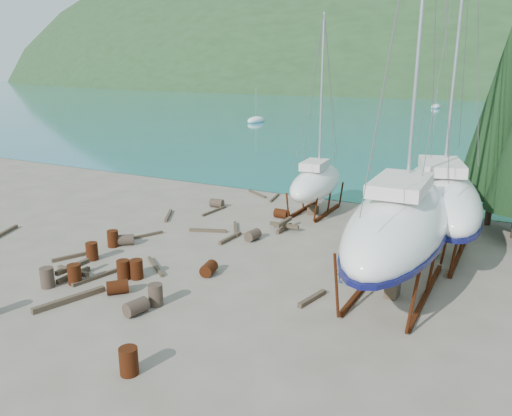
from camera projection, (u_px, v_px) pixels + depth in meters
The scene contains 43 objects.
ground at pixel (204, 270), 23.25m from camera, with size 600.00×600.00×0.00m, color #686052.
bay_water at pixel (511, 86), 289.60m from camera, with size 700.00×700.00×0.00m, color #1B708A.
far_hill at pixel (512, 85), 293.83m from camera, with size 800.00×360.00×110.00m, color #20381C.
far_house_left at pixel (341, 84), 210.83m from camera, with size 6.60×5.60×5.60m.
far_house_center at pixel (440, 86), 192.36m from camera, with size 6.60×5.60×5.60m.
cypress_back_left at pixel (502, 112), 28.22m from camera, with size 4.14×4.14×11.50m.
moored_boat_left at pixel (256, 120), 87.73m from camera, with size 2.00×5.00×6.05m.
moored_boat_far at pixel (436, 107), 119.85m from camera, with size 2.00×5.00×6.05m.
large_sailboat_near at pixel (401, 221), 20.20m from camera, with size 3.93×12.27×19.16m.
large_sailboat_far at pixel (440, 196), 24.65m from camera, with size 6.31×12.03×18.27m.
small_sailboat_shore at pixel (316, 182), 32.00m from camera, with size 3.09×7.88×12.30m.
worker at pixel (343, 263), 21.70m from camera, with size 0.65×0.42×1.77m, color navy.
drum_0 at pixel (92, 251), 24.34m from camera, with size 0.58×0.58×0.88m, color #54210E.
drum_1 at pixel (136, 307), 18.96m from camera, with size 0.58×0.58×0.88m, color #2D2823.
drum_4 at pixel (282, 214), 31.26m from camera, with size 0.58×0.58×0.88m, color #54210E.
drum_6 at pixel (209, 269), 22.62m from camera, with size 0.58×0.58×0.88m, color #54210E.
drum_7 at pixel (129, 361), 15.18m from camera, with size 0.58×0.58×0.88m, color #54210E.
drum_8 at pixel (113, 239), 26.17m from camera, with size 0.58×0.58×0.88m, color #54210E.
drum_9 at pixel (217, 203), 33.70m from camera, with size 0.58×0.58×0.88m, color #2D2823.
drum_10 at pixel (137, 269), 22.16m from camera, with size 0.58×0.58×0.88m, color #54210E.
drum_11 at pixel (253, 235), 27.20m from camera, with size 0.58×0.58×0.88m, color #2D2823.
drum_12 at pixel (118, 287), 20.70m from camera, with size 0.58×0.58×0.88m, color #54210E.
drum_13 at pixel (75, 274), 21.62m from camera, with size 0.58×0.58×0.88m, color #54210E.
drum_14 at pixel (123, 270), 22.11m from camera, with size 0.58×0.58×0.88m, color #54210E.
drum_15 at pixel (125, 240), 26.44m from camera, with size 0.58×0.58×0.88m, color #2D2823.
drum_16 at pixel (47, 278), 21.27m from camera, with size 0.58×0.58×0.88m, color #2D2823.
drum_17 at pixel (156, 295), 19.64m from camera, with size 0.58×0.58×0.88m, color #2D2823.
timber_0 at pixel (274, 198), 36.02m from camera, with size 0.14×2.32×0.14m, color brown.
timber_1 at pixel (312, 299), 20.10m from camera, with size 0.19×1.76×0.19m, color brown.
timber_3 at pixel (156, 266), 23.44m from camera, with size 0.15×2.44×0.15m, color brown.
timber_4 at pixel (208, 230), 28.63m from camera, with size 0.17×2.16×0.17m, color brown.
timber_5 at pixel (97, 277), 22.24m from camera, with size 0.16×2.44×0.16m, color brown.
timber_8 at pixel (230, 238), 27.31m from camera, with size 0.19×2.04×0.19m, color brown.
timber_9 at pixel (257, 194), 37.10m from camera, with size 0.15×2.39×0.15m, color brown.
timber_10 at pixel (235, 229), 28.91m from camera, with size 0.16×2.63×0.16m, color brown.
timber_11 at pixel (144, 236), 27.78m from camera, with size 0.15×2.20×0.15m, color brown.
timber_12 at pixel (72, 257), 24.64m from camera, with size 0.17×1.90×0.17m, color brown.
timber_14 at pixel (5, 232), 28.29m from camera, with size 0.18×2.41×0.18m, color brown.
timber_15 at pixel (214, 211), 32.63m from camera, with size 0.15×2.50×0.15m, color brown.
timber_16 at pixel (70, 299), 19.98m from camera, with size 0.23×3.00×0.23m, color brown.
timber_17 at pixel (168, 216), 31.58m from camera, with size 0.16×2.49×0.16m, color brown.
timber_pile_fore at pixel (73, 271), 22.32m from camera, with size 1.80×1.80×0.60m.
timber_pile_aft at pixel (284, 225), 28.88m from camera, with size 1.80×1.80×0.60m.
Camera 1 is at (12.50, -17.81, 9.00)m, focal length 35.00 mm.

